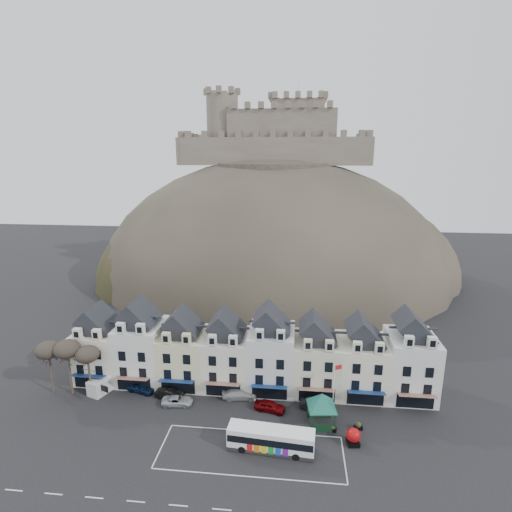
{
  "coord_description": "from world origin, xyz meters",
  "views": [
    {
      "loc": [
        6.88,
        -39.05,
        34.66
      ],
      "look_at": [
        0.17,
        24.0,
        18.54
      ],
      "focal_mm": 28.0,
      "sensor_mm": 36.0,
      "label": 1
    }
  ],
  "objects": [
    {
      "name": "car_white",
      "position": [
        -0.98,
        12.0,
        0.73
      ],
      "size": [
        5.28,
        2.68,
        1.47
      ],
      "primitive_type": "imported",
      "rotation": [
        0.0,
        0.0,
        1.7
      ],
      "color": "#B8B8B8",
      "rests_on": "ground"
    },
    {
      "name": "car_maroon",
      "position": [
        3.66,
        9.5,
        0.74
      ],
      "size": [
        4.62,
        2.64,
        1.48
      ],
      "primitive_type": "imported",
      "rotation": [
        0.0,
        0.0,
        1.35
      ],
      "color": "#610508",
      "rests_on": "ground"
    },
    {
      "name": "planter_east",
      "position": [
        15.34,
        6.77,
        0.52
      ],
      "size": [
        1.18,
        0.78,
        1.09
      ],
      "rotation": [
        0.0,
        0.0,
        0.23
      ],
      "color": "black",
      "rests_on": "ground"
    },
    {
      "name": "bus",
      "position": [
        4.32,
        1.88,
        1.63
      ],
      "size": [
        10.59,
        3.28,
        2.94
      ],
      "rotation": [
        0.0,
        0.0,
        -0.08
      ],
      "color": "#262628",
      "rests_on": "ground"
    },
    {
      "name": "ground",
      "position": [
        0.0,
        0.0,
        0.0
      ],
      "size": [
        300.0,
        300.0,
        0.0
      ],
      "primitive_type": "plane",
      "color": "black",
      "rests_on": "ground"
    },
    {
      "name": "bus_shelter",
      "position": [
        10.58,
        7.22,
        3.61
      ],
      "size": [
        7.29,
        7.29,
        4.65
      ],
      "rotation": [
        0.0,
        0.0,
        0.11
      ],
      "color": "black",
      "rests_on": "ground"
    },
    {
      "name": "car_silver",
      "position": [
        -9.6,
        9.5,
        0.61
      ],
      "size": [
        4.51,
        2.48,
        1.22
      ],
      "primitive_type": "imported",
      "rotation": [
        0.0,
        0.0,
        1.68
      ],
      "color": "#B4B8BD",
      "rests_on": "ground"
    },
    {
      "name": "car_charcoal",
      "position": [
        10.0,
        10.58,
        0.73
      ],
      "size": [
        4.54,
        1.88,
        1.46
      ],
      "primitive_type": "imported",
      "rotation": [
        0.0,
        0.0,
        1.49
      ],
      "color": "black",
      "rests_on": "ground"
    },
    {
      "name": "car_navy",
      "position": [
        -16.0,
        12.0,
        0.73
      ],
      "size": [
        4.56,
        2.7,
        1.46
      ],
      "primitive_type": "imported",
      "rotation": [
        0.0,
        0.0,
        1.33
      ],
      "color": "#0B1937",
      "rests_on": "ground"
    },
    {
      "name": "flagpole",
      "position": [
        12.37,
        9.87,
        4.31
      ],
      "size": [
        1.02,
        0.47,
        7.54
      ],
      "rotation": [
        0.0,
        0.0,
        0.39
      ],
      "color": "silver",
      "rests_on": "ground"
    },
    {
      "name": "coach_bay_markings",
      "position": [
        2.0,
        1.25,
        0.0
      ],
      "size": [
        22.0,
        7.5,
        0.01
      ],
      "primitive_type": "cube",
      "color": "silver",
      "rests_on": "ground"
    },
    {
      "name": "tree_left_mid",
      "position": [
        -26.0,
        10.5,
        7.24
      ],
      "size": [
        3.78,
        3.78,
        8.64
      ],
      "color": "#3D2F27",
      "rests_on": "ground"
    },
    {
      "name": "planter_west",
      "position": [
        12.0,
        6.09,
        0.51
      ],
      "size": [
        1.15,
        0.74,
        1.06
      ],
      "rotation": [
        0.0,
        0.0,
        -0.2
      ],
      "color": "black",
      "rests_on": "ground"
    },
    {
      "name": "castle_hill",
      "position": [
        1.25,
        68.95,
        0.11
      ],
      "size": [
        100.0,
        76.0,
        68.0
      ],
      "color": "#37332A",
      "rests_on": "ground"
    },
    {
      "name": "red_buoy",
      "position": [
        14.33,
        3.94,
        1.11
      ],
      "size": [
        1.76,
        1.76,
        2.18
      ],
      "rotation": [
        0.0,
        0.0,
        0.12
      ],
      "color": "black",
      "rests_on": "ground"
    },
    {
      "name": "tree_left_far",
      "position": [
        -29.0,
        10.5,
        6.9
      ],
      "size": [
        3.61,
        3.61,
        8.24
      ],
      "color": "#3D2F27",
      "rests_on": "ground"
    },
    {
      "name": "tree_left_near",
      "position": [
        -23.0,
        10.5,
        6.55
      ],
      "size": [
        3.43,
        3.43,
        7.84
      ],
      "color": "#3D2F27",
      "rests_on": "ground"
    },
    {
      "name": "white_van",
      "position": [
        -21.64,
        12.0,
        1.15
      ],
      "size": [
        3.78,
        5.47,
        2.29
      ],
      "rotation": [
        0.0,
        0.0,
        -0.35
      ],
      "color": "silver",
      "rests_on": "ground"
    },
    {
      "name": "townhouse_terrace",
      "position": [
        0.15,
        15.97,
        5.3
      ],
      "size": [
        54.4,
        9.35,
        11.8
      ],
      "color": "white",
      "rests_on": "ground"
    },
    {
      "name": "car_black",
      "position": [
        -11.2,
        10.96,
        0.7
      ],
      "size": [
        4.34,
        1.84,
        1.39
      ],
      "primitive_type": "imported",
      "rotation": [
        0.0,
        0.0,
        1.48
      ],
      "color": "black",
      "rests_on": "ground"
    },
    {
      "name": "castle",
      "position": [
        0.51,
        75.93,
        40.19
      ],
      "size": [
        50.2,
        22.2,
        22.0
      ],
      "color": "#64564C",
      "rests_on": "ground"
    }
  ]
}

